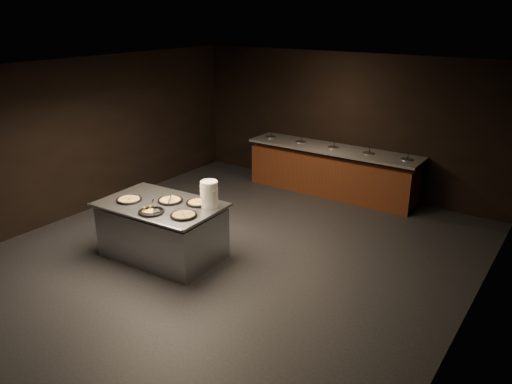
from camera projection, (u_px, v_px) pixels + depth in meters
room at (227, 170)px, 7.43m from camera, size 7.02×8.02×2.92m
salad_bar at (331, 174)px, 10.53m from camera, size 3.70×0.83×1.18m
serving_counter at (163, 231)px, 7.84m from camera, size 1.93×1.29×0.90m
plate_stack at (209, 194)px, 7.49m from camera, size 0.26×0.26×0.40m
pan_veggie_whole at (129, 200)px, 7.78m from camera, size 0.40×0.40×0.04m
pan_cheese_whole at (170, 200)px, 7.75m from camera, size 0.39×0.39×0.04m
pan_cheese_slices_a at (198, 202)px, 7.66m from camera, size 0.38×0.38×0.04m
pan_cheese_slices_b at (151, 211)px, 7.32m from camera, size 0.39×0.39×0.04m
pan_veggie_slices at (184, 215)px, 7.20m from camera, size 0.40×0.40×0.04m
server_left at (171, 197)px, 7.71m from camera, size 0.20×0.30×0.16m
server_right at (154, 204)px, 7.43m from camera, size 0.32×0.24×0.17m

